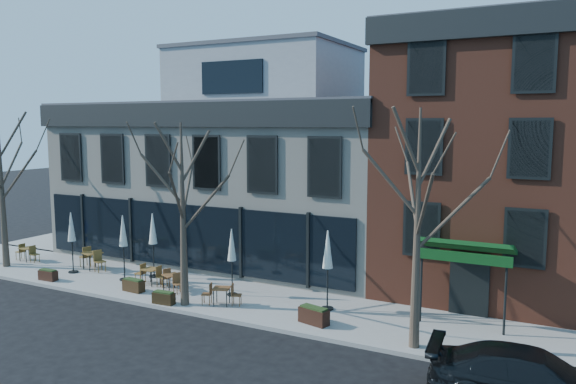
% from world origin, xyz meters
% --- Properties ---
extents(ground, '(120.00, 120.00, 0.00)m').
position_xyz_m(ground, '(0.00, 0.00, 0.00)').
color(ground, black).
rests_on(ground, ground).
extents(sidewalk_front, '(33.50, 4.70, 0.15)m').
position_xyz_m(sidewalk_front, '(3.25, -2.15, 0.07)').
color(sidewalk_front, gray).
rests_on(sidewalk_front, ground).
extents(sidewalk_side, '(4.50, 12.00, 0.15)m').
position_xyz_m(sidewalk_side, '(-11.25, 6.00, 0.07)').
color(sidewalk_side, gray).
rests_on(sidewalk_side, ground).
extents(corner_building, '(18.39, 10.39, 11.10)m').
position_xyz_m(corner_building, '(0.07, 5.07, 4.72)').
color(corner_building, beige).
rests_on(corner_building, ground).
extents(red_brick_building, '(8.20, 11.78, 11.18)m').
position_xyz_m(red_brick_building, '(13.00, 4.98, 5.64)').
color(red_brick_building, brown).
rests_on(red_brick_building, ground).
extents(tree_corner, '(3.93, 3.98, 7.92)m').
position_xyz_m(tree_corner, '(-8.49, -3.20, 4.25)').
color(tree_corner, '#382B21').
rests_on(tree_corner, sidewalk_front).
extents(tree_mid, '(3.50, 3.55, 7.04)m').
position_xyz_m(tree_mid, '(3.01, -3.90, 3.79)').
color(tree_mid, '#382B21').
rests_on(tree_mid, sidewalk_front).
extents(tree_right, '(3.72, 3.77, 7.48)m').
position_xyz_m(tree_right, '(12.01, -3.90, 4.02)').
color(tree_right, '#382B21').
rests_on(tree_right, sidewalk_front).
extents(parked_sedan, '(5.31, 2.57, 1.49)m').
position_xyz_m(parked_sedan, '(15.57, -6.10, 0.75)').
color(parked_sedan, black).
rests_on(parked_sedan, ground).
extents(cafe_set_0, '(1.61, 0.67, 0.84)m').
position_xyz_m(cafe_set_0, '(-8.50, -1.99, 0.58)').
color(cafe_set_0, brown).
rests_on(cafe_set_0, sidewalk_front).
extents(cafe_set_1, '(1.98, 0.98, 1.01)m').
position_xyz_m(cafe_set_1, '(-4.28, -1.66, 0.67)').
color(cafe_set_1, brown).
rests_on(cafe_set_1, sidewalk_front).
extents(cafe_set_2, '(1.66, 0.67, 0.87)m').
position_xyz_m(cafe_set_2, '(0.00, -2.40, 0.60)').
color(cafe_set_2, brown).
rests_on(cafe_set_2, sidewalk_front).
extents(cafe_set_3, '(1.61, 1.00, 0.84)m').
position_xyz_m(cafe_set_3, '(1.34, -2.64, 0.58)').
color(cafe_set_3, brown).
rests_on(cafe_set_3, sidewalk_front).
extents(cafe_set_4, '(1.62, 0.94, 0.84)m').
position_xyz_m(cafe_set_4, '(4.29, -3.27, 0.58)').
color(cafe_set_4, brown).
rests_on(cafe_set_4, sidewalk_front).
extents(umbrella_0, '(0.46, 0.46, 2.88)m').
position_xyz_m(umbrella_0, '(-4.63, -2.52, 2.18)').
color(umbrella_0, black).
rests_on(umbrella_0, sidewalk_front).
extents(umbrella_1, '(0.47, 0.47, 2.96)m').
position_xyz_m(umbrella_1, '(-1.54, -2.38, 2.24)').
color(umbrella_1, black).
rests_on(umbrella_1, sidewalk_front).
extents(umbrella_2, '(0.47, 0.47, 2.95)m').
position_xyz_m(umbrella_2, '(-0.72, -1.36, 2.23)').
color(umbrella_2, black).
rests_on(umbrella_2, sidewalk_front).
extents(umbrella_3, '(0.44, 0.44, 2.76)m').
position_xyz_m(umbrella_3, '(3.98, -2.03, 2.09)').
color(umbrella_3, black).
rests_on(umbrella_3, sidewalk_front).
extents(umbrella_4, '(0.49, 0.49, 3.04)m').
position_xyz_m(umbrella_4, '(8.14, -1.86, 2.30)').
color(umbrella_4, black).
rests_on(umbrella_4, sidewalk_front).
extents(planter_0, '(0.90, 0.39, 0.50)m').
position_xyz_m(planter_0, '(-4.58, -3.98, 0.40)').
color(planter_0, '#321A10').
rests_on(planter_0, sidewalk_front).
extents(planter_1, '(0.99, 0.45, 0.54)m').
position_xyz_m(planter_1, '(0.01, -3.50, 0.42)').
color(planter_1, '#312010').
rests_on(planter_1, sidewalk_front).
extents(planter_2, '(0.91, 0.41, 0.50)m').
position_xyz_m(planter_2, '(2.21, -4.20, 0.40)').
color(planter_2, black).
rests_on(planter_2, sidewalk_front).
extents(planter_3, '(1.17, 0.69, 0.62)m').
position_xyz_m(planter_3, '(8.34, -3.50, 0.46)').
color(planter_3, black).
rests_on(planter_3, sidewalk_front).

